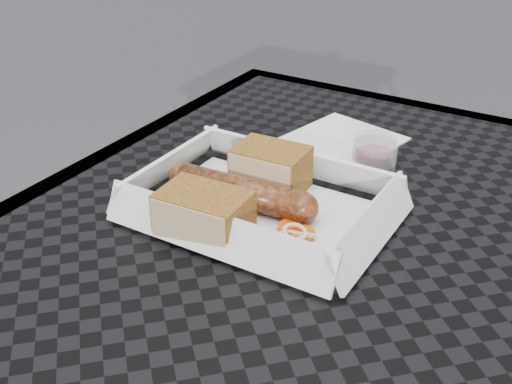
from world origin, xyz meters
TOP-DOWN VIEW (x-y plane):
  - patio_table at (0.00, 0.00)m, footprint 0.80×0.80m
  - food_tray at (-0.16, 0.02)m, footprint 0.22×0.15m
  - bratwurst at (-0.18, 0.01)m, footprint 0.17×0.04m
  - bread_near at (-0.17, 0.06)m, footprint 0.08×0.06m
  - bread_far at (-0.18, -0.05)m, footprint 0.09×0.06m
  - veg_garnish at (-0.10, -0.02)m, footprint 0.03×0.03m
  - napkin at (-0.16, 0.22)m, footprint 0.14×0.14m
  - condiment_cup_sauce at (-0.10, 0.19)m, footprint 0.05×0.05m
  - condiment_cup_empty at (-0.10, 0.17)m, footprint 0.05×0.05m

SIDE VIEW (x-z plane):
  - patio_table at x=0.00m, z-range 0.30..1.04m
  - napkin at x=-0.16m, z-range 0.74..0.75m
  - food_tray at x=-0.16m, z-range 0.74..0.75m
  - veg_garnish at x=-0.10m, z-range 0.75..0.75m
  - condiment_cup_sauce at x=-0.10m, z-range 0.74..0.78m
  - condiment_cup_empty at x=-0.10m, z-range 0.74..0.78m
  - bratwurst at x=-0.18m, z-range 0.75..0.78m
  - bread_far at x=-0.18m, z-range 0.75..0.79m
  - bread_near at x=-0.17m, z-range 0.75..0.80m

